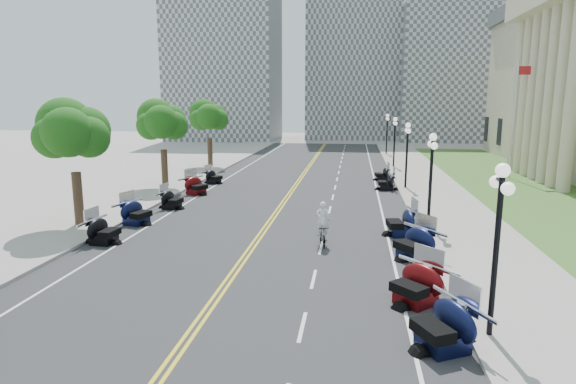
{
  "coord_description": "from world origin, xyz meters",
  "views": [
    {
      "loc": [
        4.63,
        -21.47,
        6.75
      ],
      "look_at": [
        1.21,
        3.19,
        2.0
      ],
      "focal_mm": 30.0,
      "sensor_mm": 36.0,
      "label": 1
    }
  ],
  "objects_px": {
    "motorcycle_n_3": "(444,323)",
    "cyclist_rider": "(323,207)",
    "bicycle": "(322,235)",
    "flagpole": "(514,121)"
  },
  "relations": [
    {
      "from": "cyclist_rider",
      "to": "flagpole",
      "type": "bearing_deg",
      "value": -124.39
    },
    {
      "from": "flagpole",
      "to": "cyclist_rider",
      "type": "bearing_deg",
      "value": -124.39
    },
    {
      "from": "motorcycle_n_3",
      "to": "bicycle",
      "type": "relative_size",
      "value": 1.36
    },
    {
      "from": "motorcycle_n_3",
      "to": "cyclist_rider",
      "type": "xyz_separation_m",
      "value": [
        -3.93,
        9.21,
        1.09
      ]
    },
    {
      "from": "bicycle",
      "to": "cyclist_rider",
      "type": "relative_size",
      "value": 0.92
    },
    {
      "from": "flagpole",
      "to": "bicycle",
      "type": "bearing_deg",
      "value": -124.39
    },
    {
      "from": "motorcycle_n_3",
      "to": "cyclist_rider",
      "type": "distance_m",
      "value": 10.08
    },
    {
      "from": "motorcycle_n_3",
      "to": "cyclist_rider",
      "type": "height_order",
      "value": "cyclist_rider"
    },
    {
      "from": "motorcycle_n_3",
      "to": "bicycle",
      "type": "bearing_deg",
      "value": 175.36
    },
    {
      "from": "bicycle",
      "to": "cyclist_rider",
      "type": "height_order",
      "value": "cyclist_rider"
    }
  ]
}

